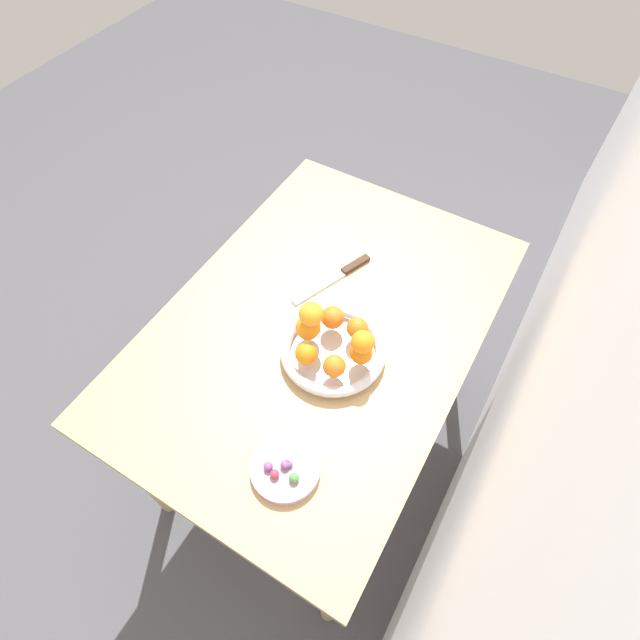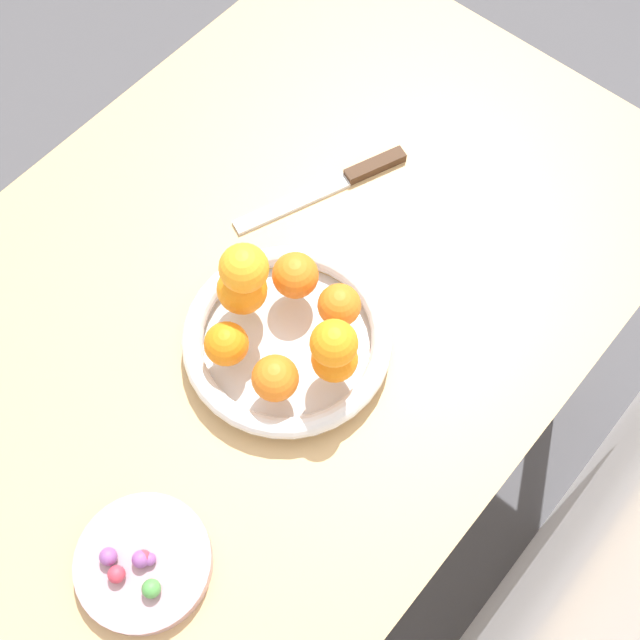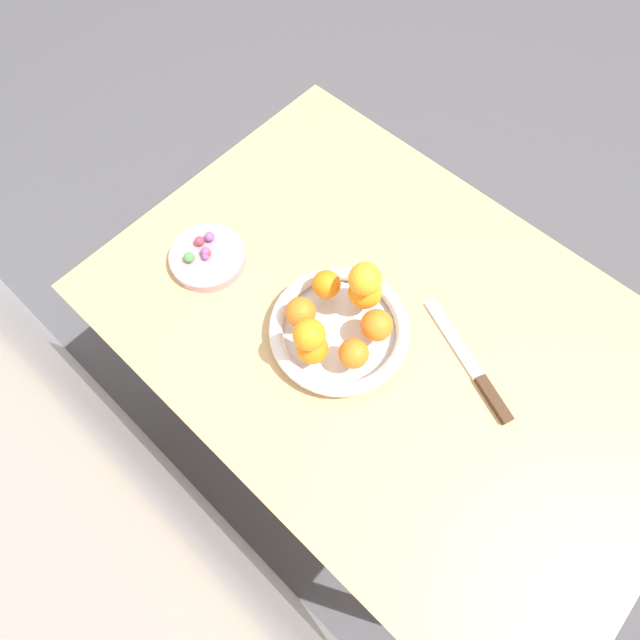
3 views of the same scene
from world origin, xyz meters
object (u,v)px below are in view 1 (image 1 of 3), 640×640
(dining_table, at_px, (320,341))
(orange_0, at_px, (333,317))
(orange_1, at_px, (308,328))
(candy_ball_5, at_px, (268,466))
(candy_ball_0, at_px, (286,464))
(orange_3, at_px, (334,366))
(orange_4, at_px, (361,353))
(candy_dish, at_px, (285,468))
(candy_ball_3, at_px, (274,474))
(candy_ball_4, at_px, (285,465))
(candy_ball_2, at_px, (289,464))
(orange_7, at_px, (363,342))
(candy_ball_1, at_px, (294,478))
(orange_2, at_px, (306,354))
(fruit_bowl, at_px, (333,350))
(orange_6, at_px, (311,314))
(knife, at_px, (338,275))
(orange_5, at_px, (357,328))

(dining_table, bearing_deg, orange_0, 73.84)
(dining_table, distance_m, orange_1, 0.17)
(candy_ball_5, bearing_deg, candy_ball_0, 129.10)
(orange_3, relative_size, orange_4, 1.00)
(candy_dish, height_order, orange_0, orange_0)
(candy_dish, height_order, orange_3, orange_3)
(orange_0, distance_m, candy_ball_5, 0.38)
(orange_0, xyz_separation_m, candy_ball_3, (0.38, 0.08, -0.04))
(candy_ball_3, distance_m, candy_ball_4, 0.03)
(orange_0, bearing_deg, orange_3, 31.51)
(candy_ball_3, distance_m, candy_ball_5, 0.02)
(candy_ball_2, distance_m, candy_ball_4, 0.01)
(orange_7, height_order, candy_ball_0, orange_7)
(candy_ball_1, distance_m, candy_ball_2, 0.03)
(orange_3, bearing_deg, candy_ball_4, 4.53)
(candy_ball_0, bearing_deg, orange_7, 176.45)
(orange_2, height_order, orange_3, orange_3)
(candy_ball_0, bearing_deg, candy_ball_2, 119.01)
(orange_4, bearing_deg, candy_ball_3, -4.43)
(fruit_bowl, bearing_deg, candy_ball_4, 10.55)
(fruit_bowl, height_order, orange_6, orange_6)
(candy_dish, xyz_separation_m, candy_ball_4, (-0.00, 0.00, 0.02))
(dining_table, relative_size, orange_2, 20.81)
(orange_6, distance_m, candy_ball_0, 0.33)
(candy_ball_3, bearing_deg, orange_1, -160.35)
(knife, bearing_deg, orange_0, 24.44)
(orange_0, height_order, orange_7, orange_7)
(orange_2, xyz_separation_m, candy_ball_5, (0.26, 0.06, -0.03))
(candy_ball_4, bearing_deg, knife, -162.35)
(candy_ball_2, bearing_deg, orange_4, 177.93)
(fruit_bowl, relative_size, candy_ball_4, 13.53)
(orange_1, height_order, orange_6, orange_6)
(orange_0, relative_size, candy_ball_0, 3.32)
(candy_ball_0, bearing_deg, orange_3, -175.25)
(knife, bearing_deg, candy_ball_2, 18.50)
(candy_ball_1, height_order, knife, candy_ball_1)
(fruit_bowl, bearing_deg, orange_1, -88.49)
(fruit_bowl, height_order, candy_ball_0, same)
(orange_4, xyz_separation_m, candy_ball_5, (0.32, -0.05, -0.04))
(orange_4, height_order, orange_6, orange_6)
(orange_5, distance_m, candy_ball_3, 0.39)
(fruit_bowl, bearing_deg, candy_ball_1, 15.43)
(candy_ball_3, bearing_deg, candy_ball_2, 156.21)
(candy_ball_0, bearing_deg, candy_ball_1, 61.16)
(fruit_bowl, relative_size, candy_ball_0, 14.97)
(orange_3, height_order, candy_ball_2, orange_3)
(candy_ball_4, bearing_deg, dining_table, -160.23)
(dining_table, distance_m, orange_4, 0.22)
(candy_ball_2, bearing_deg, candy_ball_5, -52.44)
(candy_dish, relative_size, orange_2, 2.84)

